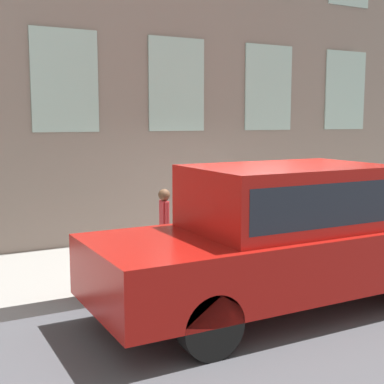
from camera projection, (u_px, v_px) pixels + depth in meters
The scene contains 5 objects.
ground_plane at pixel (256, 279), 8.20m from camera, with size 80.00×80.00×0.00m, color #47474C.
sidewalk at pixel (212, 254), 9.37m from camera, with size 2.71×60.00×0.18m.
fire_hydrant at pixel (220, 237), 8.32m from camera, with size 0.35×0.46×0.86m.
person at pixel (164, 219), 8.40m from camera, with size 0.29×0.19×1.18m.
parked_car_red_near at pixel (287, 233), 6.79m from camera, with size 1.82×5.10×1.86m.
Camera 1 is at (-6.54, 4.62, 2.42)m, focal length 50.00 mm.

